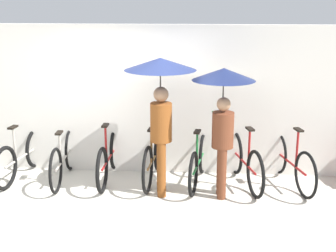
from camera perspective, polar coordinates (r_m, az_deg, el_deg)
The scene contains 11 objects.
ground_plane at distance 6.70m, azimuth -6.05°, elevation -10.43°, with size 30.00×30.00×0.00m, color beige.
back_wall at distance 7.87m, azimuth -4.17°, elevation 3.18°, with size 14.39×0.12×2.50m.
parked_bicycle_1 at distance 8.14m, azimuth -17.43°, elevation -3.54°, with size 0.44×1.73×1.04m.
parked_bicycle_2 at distance 7.84m, azimuth -12.61°, elevation -3.85°, with size 0.44×1.75×0.98m.
parked_bicycle_3 at distance 7.74m, azimuth -7.22°, elevation -3.85°, with size 0.44×1.79×0.99m.
parked_bicycle_4 at distance 7.63m, azimuth -1.79°, elevation -3.91°, with size 0.44×1.76×1.01m.
parked_bicycle_5 at distance 7.53m, azimuth 3.74°, elevation -4.37°, with size 0.44×1.68×1.10m.
parked_bicycle_6 at distance 7.57m, azimuth 9.31°, elevation -4.31°, with size 0.57×1.72×1.01m.
parked_bicycle_7 at distance 7.73m, azimuth 14.71°, elevation -4.22°, with size 0.58×1.74×1.08m.
pedestrian_leading at distance 6.85m, azimuth -0.91°, elevation 4.79°, with size 1.06×1.06×2.07m.
pedestrian_center at distance 6.84m, azimuth 6.75°, elevation 3.34°, with size 0.93×0.93×1.93m.
Camera 1 is at (1.13, -5.93, 2.91)m, focal length 50.00 mm.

